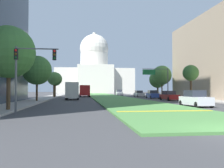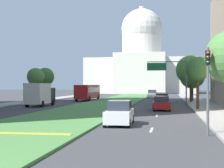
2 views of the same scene
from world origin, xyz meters
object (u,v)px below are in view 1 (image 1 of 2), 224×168
street_tree_left_mid (37,70)px  box_truck_delivery (72,91)px  street_tree_right_mid (191,73)px  capitol_building (94,72)px  sedan_midblock (169,96)px  overhead_guide_sign (158,77)px  sedan_lead_stopped (195,99)px  sedan_very_far (119,93)px  street_tree_right_distant (158,80)px  street_tree_left_distant (55,79)px  street_tree_left_near (9,52)px  street_tree_right_far (162,75)px  street_tree_left_far (54,79)px  traffic_light_near_left (27,65)px  city_bus (85,90)px  sedan_distant (153,95)px  sedan_far_horizon (139,94)px

street_tree_left_mid → box_truck_delivery: 9.31m
street_tree_right_mid → box_truck_delivery: 21.77m
capitol_building → sedan_midblock: 83.82m
overhead_guide_sign → street_tree_right_mid: size_ratio=1.03×
sedan_lead_stopped → sedan_very_far: size_ratio=1.05×
overhead_guide_sign → box_truck_delivery: (-18.03, -4.60, -2.98)m
street_tree_right_distant → street_tree_left_distant: bearing=-176.4°
sedan_lead_stopped → street_tree_left_near: bearing=-169.8°
street_tree_right_mid → street_tree_right_far: (0.13, 16.16, 0.56)m
overhead_guide_sign → sedan_lead_stopped: overhead_guide_sign is taller
overhead_guide_sign → box_truck_delivery: overhead_guide_sign is taller
street_tree_left_near → street_tree_left_mid: (-0.53, 17.10, -0.27)m
street_tree_left_far → traffic_light_near_left: bearing=-87.1°
overhead_guide_sign → city_bus: size_ratio=0.59×
street_tree_left_far → city_bus: street_tree_left_far is taller
street_tree_right_mid → street_tree_right_distant: 21.38m
capitol_building → street_tree_right_mid: 83.41m
traffic_light_near_left → street_tree_left_distant: size_ratio=0.85×
street_tree_right_mid → sedan_midblock: bearing=-172.2°
sedan_lead_stopped → sedan_distant: 25.44m
street_tree_left_near → street_tree_left_mid: 17.11m
sedan_far_horizon → box_truck_delivery: 22.18m
street_tree_left_mid → sedan_far_horizon: street_tree_left_mid is taller
capitol_building → city_bus: bearing=-95.6°
street_tree_right_distant → sedan_midblock: bearing=-102.7°
sedan_midblock → sedan_very_far: bearing=94.2°
capitol_building → street_tree_left_near: bearing=-97.3°
overhead_guide_sign → capitol_building: bearing=97.6°
sedan_far_horizon → sedan_midblock: bearing=-88.5°
street_tree_right_far → sedan_very_far: (-7.16, 21.29, -4.52)m
overhead_guide_sign → street_tree_left_far: size_ratio=1.11×
street_tree_left_mid → city_bus: 26.88m
city_bus → sedan_lead_stopped: bearing=-73.6°
street_tree_right_far → box_truck_delivery: size_ratio=1.21×
sedan_lead_stopped → box_truck_delivery: (-14.06, 20.72, 0.83)m
street_tree_left_distant → sedan_lead_stopped: (18.73, -35.79, -3.57)m
street_tree_left_mid → overhead_guide_sign: bearing=26.5°
traffic_light_near_left → box_truck_delivery: size_ratio=0.81×
street_tree_left_far → sedan_midblock: 26.19m
street_tree_right_mid → sedan_far_horizon: size_ratio=1.35×
overhead_guide_sign → sedan_very_far: bearing=98.1°
sedan_midblock → street_tree_left_distant: bearing=136.7°
overhead_guide_sign → street_tree_right_mid: 9.69m
sedan_far_horizon → street_tree_right_distant: bearing=17.3°
sedan_lead_stopped → sedan_distant: sedan_lead_stopped is taller
street_tree_left_mid → street_tree_left_far: 16.77m
sedan_lead_stopped → traffic_light_near_left: bearing=-159.5°
street_tree_left_far → sedan_midblock: size_ratio=1.28×
traffic_light_near_left → sedan_distant: traffic_light_near_left is taller
overhead_guide_sign → street_tree_right_far: size_ratio=0.84×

